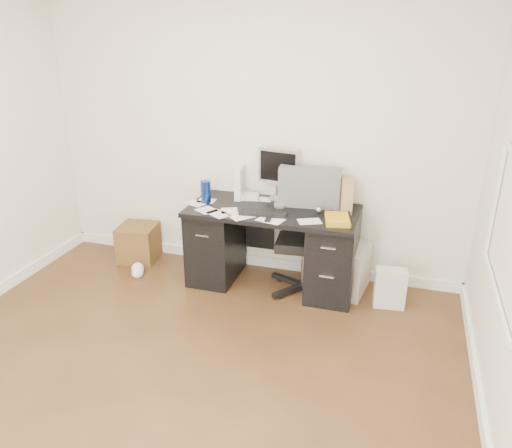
{
  "coord_description": "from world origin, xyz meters",
  "views": [
    {
      "loc": [
        1.36,
        -2.32,
        2.28
      ],
      "look_at": [
        0.28,
        1.2,
        0.78
      ],
      "focal_mm": 35.0,
      "sensor_mm": 36.0,
      "label": 1
    }
  ],
  "objects_px": {
    "keyboard": "(263,213)",
    "office_chair": "(306,234)",
    "pc_tower": "(354,270)",
    "desk": "(273,245)",
    "lcd_monitor": "(278,175)",
    "wicker_basket": "(139,243)"
  },
  "relations": [
    {
      "from": "keyboard",
      "to": "wicker_basket",
      "type": "bearing_deg",
      "value": 163.71
    },
    {
      "from": "office_chair",
      "to": "pc_tower",
      "type": "relative_size",
      "value": 2.53
    },
    {
      "from": "keyboard",
      "to": "office_chair",
      "type": "distance_m",
      "value": 0.43
    },
    {
      "from": "pc_tower",
      "to": "desk",
      "type": "bearing_deg",
      "value": -166.08
    },
    {
      "from": "lcd_monitor",
      "to": "wicker_basket",
      "type": "height_order",
      "value": "lcd_monitor"
    },
    {
      "from": "desk",
      "to": "pc_tower",
      "type": "height_order",
      "value": "desk"
    },
    {
      "from": "pc_tower",
      "to": "office_chair",
      "type": "bearing_deg",
      "value": -160.08
    },
    {
      "from": "lcd_monitor",
      "to": "keyboard",
      "type": "height_order",
      "value": "lcd_monitor"
    },
    {
      "from": "keyboard",
      "to": "pc_tower",
      "type": "bearing_deg",
      "value": 12.27
    },
    {
      "from": "keyboard",
      "to": "wicker_basket",
      "type": "xyz_separation_m",
      "value": [
        -1.41,
        0.28,
        -0.58
      ]
    },
    {
      "from": "office_chair",
      "to": "pc_tower",
      "type": "bearing_deg",
      "value": 6.71
    },
    {
      "from": "desk",
      "to": "keyboard",
      "type": "distance_m",
      "value": 0.4
    },
    {
      "from": "lcd_monitor",
      "to": "office_chair",
      "type": "relative_size",
      "value": 0.44
    },
    {
      "from": "lcd_monitor",
      "to": "pc_tower",
      "type": "relative_size",
      "value": 1.11
    },
    {
      "from": "lcd_monitor",
      "to": "wicker_basket",
      "type": "relative_size",
      "value": 1.33
    },
    {
      "from": "lcd_monitor",
      "to": "pc_tower",
      "type": "height_order",
      "value": "lcd_monitor"
    },
    {
      "from": "desk",
      "to": "lcd_monitor",
      "type": "relative_size",
      "value": 3.09
    },
    {
      "from": "wicker_basket",
      "to": "lcd_monitor",
      "type": "bearing_deg",
      "value": 4.86
    },
    {
      "from": "desk",
      "to": "pc_tower",
      "type": "xyz_separation_m",
      "value": [
        0.74,
        0.08,
        -0.18
      ]
    },
    {
      "from": "office_chair",
      "to": "pc_tower",
      "type": "xyz_separation_m",
      "value": [
        0.44,
        0.09,
        -0.33
      ]
    },
    {
      "from": "pc_tower",
      "to": "wicker_basket",
      "type": "relative_size",
      "value": 1.2
    },
    {
      "from": "desk",
      "to": "pc_tower",
      "type": "distance_m",
      "value": 0.77
    }
  ]
}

